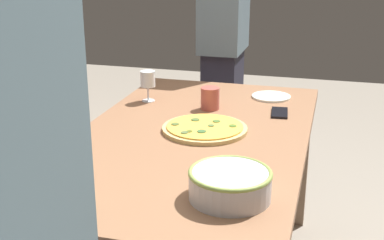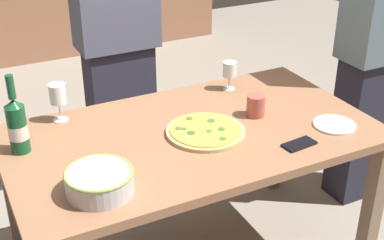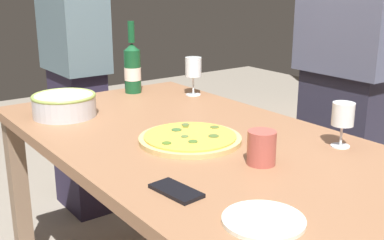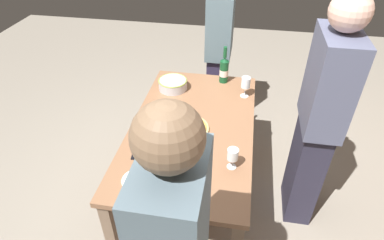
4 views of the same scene
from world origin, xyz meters
The scene contains 10 objects.
dining_table centered at (0.00, 0.00, 0.66)m, with size 1.60×0.90×0.75m.
pizza centered at (0.04, -0.04, 0.76)m, with size 0.34×0.34×0.03m.
serving_bowl centered at (-0.50, -0.26, 0.80)m, with size 0.25×0.25×0.09m.
wine_bottle centered at (-0.70, 0.17, 0.87)m, with size 0.08×0.08×0.33m.
wine_glass_near_pizza centered at (0.37, 0.32, 0.85)m, with size 0.07×0.07×0.15m.
wine_glass_by_bottle centered at (-0.48, 0.36, 0.87)m, with size 0.08×0.08×0.18m.
cup_amber centered at (0.33, 0.01, 0.80)m, with size 0.08×0.08×0.10m, color #B45248.
side_plate centered at (0.59, -0.24, 0.76)m, with size 0.19×0.19×0.01m, color white.
cell_phone centered at (0.35, -0.31, 0.76)m, with size 0.07×0.14×0.01m, color black.
person_host centered at (1.16, 0.13, 0.89)m, with size 0.38×0.24×1.73m.
Camera 1 is at (-1.87, -0.52, 1.47)m, focal length 48.94 mm.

